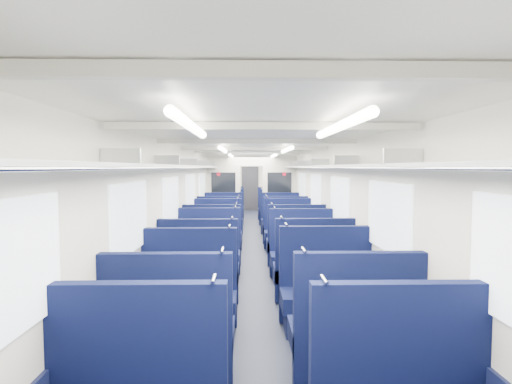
# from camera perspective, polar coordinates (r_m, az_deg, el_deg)

# --- Properties ---
(floor) EXTENTS (2.80, 18.00, 0.01)m
(floor) POSITION_cam_1_polar(r_m,az_deg,el_deg) (9.71, -0.43, -8.14)
(floor) COLOR black
(floor) RESTS_ON ground
(ceiling) EXTENTS (2.80, 18.00, 0.01)m
(ceiling) POSITION_cam_1_polar(r_m,az_deg,el_deg) (9.52, -0.44, 5.86)
(ceiling) COLOR silver
(ceiling) RESTS_ON wall_left
(wall_left) EXTENTS (0.02, 18.00, 2.35)m
(wall_left) POSITION_cam_1_polar(r_m,az_deg,el_deg) (9.62, -8.80, -1.21)
(wall_left) COLOR beige
(wall_left) RESTS_ON floor
(dado_left) EXTENTS (0.03, 17.90, 0.70)m
(dado_left) POSITION_cam_1_polar(r_m,az_deg,el_deg) (9.72, -8.67, -6.07)
(dado_left) COLOR black
(dado_left) RESTS_ON floor
(wall_right) EXTENTS (0.02, 18.00, 2.35)m
(wall_right) POSITION_cam_1_polar(r_m,az_deg,el_deg) (9.66, 7.90, -1.19)
(wall_right) COLOR beige
(wall_right) RESTS_ON floor
(dado_right) EXTENTS (0.03, 17.90, 0.70)m
(dado_right) POSITION_cam_1_polar(r_m,az_deg,el_deg) (9.76, 7.77, -6.02)
(dado_right) COLOR black
(dado_right) RESTS_ON floor
(wall_far) EXTENTS (2.80, 0.02, 2.35)m
(wall_far) POSITION_cam_1_polar(r_m,az_deg,el_deg) (18.52, -0.84, 1.06)
(wall_far) COLOR beige
(wall_far) RESTS_ON floor
(luggage_rack_left) EXTENTS (0.36, 17.40, 0.18)m
(luggage_rack_left) POSITION_cam_1_polar(r_m,az_deg,el_deg) (9.57, -7.74, 3.55)
(luggage_rack_left) COLOR #B2B5BA
(luggage_rack_left) RESTS_ON wall_left
(luggage_rack_right) EXTENTS (0.36, 17.40, 0.18)m
(luggage_rack_right) POSITION_cam_1_polar(r_m,az_deg,el_deg) (9.60, 6.83, 3.56)
(luggage_rack_right) COLOR #B2B5BA
(luggage_rack_right) RESTS_ON wall_right
(windows) EXTENTS (2.78, 15.60, 0.75)m
(windows) POSITION_cam_1_polar(r_m,az_deg,el_deg) (9.07, -0.40, 0.09)
(windows) COLOR white
(windows) RESTS_ON wall_left
(ceiling_fittings) EXTENTS (2.70, 16.06, 0.11)m
(ceiling_fittings) POSITION_cam_1_polar(r_m,az_deg,el_deg) (9.25, -0.42, 5.55)
(ceiling_fittings) COLOR beige
(ceiling_fittings) RESTS_ON ceiling
(end_door) EXTENTS (0.75, 0.06, 2.00)m
(end_door) POSITION_cam_1_polar(r_m,az_deg,el_deg) (18.47, -0.83, 0.51)
(end_door) COLOR black
(end_door) RESTS_ON floor
(bulkhead) EXTENTS (2.80, 0.10, 2.35)m
(bulkhead) POSITION_cam_1_polar(r_m,az_deg,el_deg) (12.70, -0.64, 0.22)
(bulkhead) COLOR beige
(bulkhead) RESTS_ON floor
(seat_4) EXTENTS (1.14, 0.63, 1.26)m
(seat_4) POSITION_cam_1_polar(r_m,az_deg,el_deg) (3.96, -11.98, -19.92)
(seat_4) COLOR #0B1136
(seat_4) RESTS_ON floor
(seat_5) EXTENTS (1.14, 0.63, 1.26)m
(seat_5) POSITION_cam_1_polar(r_m,az_deg,el_deg) (4.01, 13.58, -19.60)
(seat_5) COLOR #0B1136
(seat_5) RESTS_ON floor
(seat_6) EXTENTS (1.14, 0.63, 1.26)m
(seat_6) POSITION_cam_1_polar(r_m,az_deg,el_deg) (4.98, -9.53, -14.90)
(seat_6) COLOR #0B1136
(seat_6) RESTS_ON floor
(seat_7) EXTENTS (1.14, 0.63, 1.26)m
(seat_7) POSITION_cam_1_polar(r_m,az_deg,el_deg) (5.13, 9.97, -14.35)
(seat_7) COLOR #0B1136
(seat_7) RESTS_ON floor
(seat_8) EXTENTS (1.14, 0.63, 1.26)m
(seat_8) POSITION_cam_1_polar(r_m,az_deg,el_deg) (6.07, -7.94, -11.50)
(seat_8) COLOR #0B1136
(seat_8) RESTS_ON floor
(seat_9) EXTENTS (1.14, 0.63, 1.26)m
(seat_9) POSITION_cam_1_polar(r_m,az_deg,el_deg) (6.14, 7.99, -11.33)
(seat_9) COLOR #0B1136
(seat_9) RESTS_ON floor
(seat_10) EXTENTS (1.14, 0.63, 1.26)m
(seat_10) POSITION_cam_1_polar(r_m,az_deg,el_deg) (7.28, -6.78, -8.96)
(seat_10) COLOR #0B1136
(seat_10) RESTS_ON floor
(seat_11) EXTENTS (1.14, 0.63, 1.26)m
(seat_11) POSITION_cam_1_polar(r_m,az_deg,el_deg) (7.16, 6.61, -9.18)
(seat_11) COLOR #0B1136
(seat_11) RESTS_ON floor
(seat_12) EXTENTS (1.14, 0.63, 1.26)m
(seat_12) POSITION_cam_1_polar(r_m,az_deg,el_deg) (8.22, -6.13, -7.53)
(seat_12) COLOR #0B1136
(seat_12) RESTS_ON floor
(seat_13) EXTENTS (1.14, 0.63, 1.26)m
(seat_13) POSITION_cam_1_polar(r_m,az_deg,el_deg) (8.21, 5.57, -7.53)
(seat_13) COLOR #0B1136
(seat_13) RESTS_ON floor
(seat_14) EXTENTS (1.14, 0.63, 1.26)m
(seat_14) POSITION_cam_1_polar(r_m,az_deg,el_deg) (9.42, -5.50, -6.10)
(seat_14) COLOR #0B1136
(seat_14) RESTS_ON floor
(seat_15) EXTENTS (1.14, 0.63, 1.26)m
(seat_15) POSITION_cam_1_polar(r_m,az_deg,el_deg) (9.53, 4.60, -5.99)
(seat_15) COLOR #0B1136
(seat_15) RESTS_ON floor
(seat_16) EXTENTS (1.14, 0.63, 1.26)m
(seat_16) POSITION_cam_1_polar(r_m,az_deg,el_deg) (10.48, -5.06, -5.13)
(seat_16) COLOR #0B1136
(seat_16) RESTS_ON floor
(seat_17) EXTENTS (1.14, 0.63, 1.26)m
(seat_17) POSITION_cam_1_polar(r_m,az_deg,el_deg) (10.48, 4.06, -5.12)
(seat_17) COLOR #0B1136
(seat_17) RESTS_ON floor
(seat_18) EXTENTS (1.14, 0.63, 1.26)m
(seat_18) POSITION_cam_1_polar(r_m,az_deg,el_deg) (11.67, -4.67, -4.24)
(seat_18) COLOR #0B1136
(seat_18) RESTS_ON floor
(seat_19) EXTENTS (1.14, 0.63, 1.26)m
(seat_19) POSITION_cam_1_polar(r_m,az_deg,el_deg) (11.66, 3.51, -4.24)
(seat_19) COLOR #0B1136
(seat_19) RESTS_ON floor
(seat_20) EXTENTS (1.14, 0.63, 1.26)m
(seat_20) POSITION_cam_1_polar(r_m,az_deg,el_deg) (13.74, -4.15, -3.07)
(seat_20) COLOR #0B1136
(seat_20) RESTS_ON floor
(seat_21) EXTENTS (1.14, 0.63, 1.26)m
(seat_21) POSITION_cam_1_polar(r_m,az_deg,el_deg) (13.73, 2.79, -3.07)
(seat_21) COLOR #0B1136
(seat_21) RESTS_ON floor
(seat_22) EXTENTS (1.14, 0.63, 1.26)m
(seat_22) POSITION_cam_1_polar(r_m,az_deg,el_deg) (14.96, -3.91, -2.54)
(seat_22) COLOR #0B1136
(seat_22) RESTS_ON floor
(seat_23) EXTENTS (1.14, 0.63, 1.26)m
(seat_23) POSITION_cam_1_polar(r_m,az_deg,el_deg) (14.80, 2.49, -2.60)
(seat_23) COLOR #0B1136
(seat_23) RESTS_ON floor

